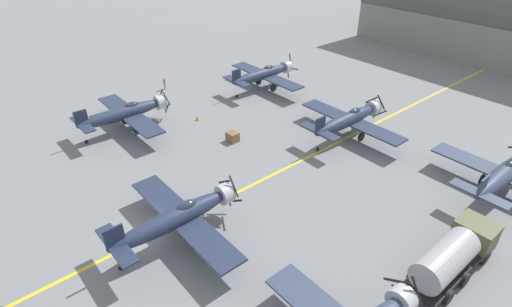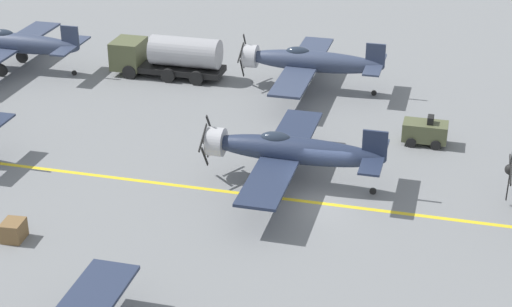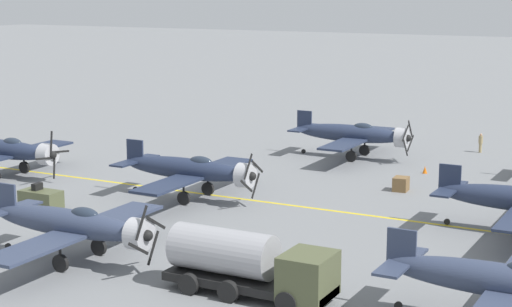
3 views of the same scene
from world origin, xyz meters
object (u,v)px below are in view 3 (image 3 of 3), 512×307
at_px(traffic_cone, 425,170).
at_px(airplane_far_right, 507,282).
at_px(ground_crew_walking, 481,142).
at_px(airplane_mid_left, 354,134).
at_px(supply_crate_by_tanker, 401,184).
at_px(airplane_mid_center, 191,170).
at_px(fuel_tanker, 249,264).
at_px(airplane_mid_right, 74,224).
at_px(tow_tractor, 41,199).
at_px(airplane_near_center, 5,150).

bearing_deg(traffic_cone, airplane_far_right, 23.13).
relative_size(airplane_far_right, ground_crew_walking, 7.31).
height_order(airplane_mid_left, ground_crew_walking, airplane_mid_left).
height_order(airplane_far_right, supply_crate_by_tanker, airplane_far_right).
height_order(airplane_mid_center, ground_crew_walking, airplane_mid_center).
xyz_separation_m(airplane_far_right, fuel_tanker, (1.53, -11.12, -0.50)).
xyz_separation_m(airplane_mid_center, ground_crew_walking, (-25.42, 12.94, -1.12)).
relative_size(airplane_mid_right, airplane_mid_left, 1.00).
height_order(airplane_mid_right, tow_tractor, airplane_mid_right).
xyz_separation_m(fuel_tanker, supply_crate_by_tanker, (-22.87, -0.48, -1.03)).
distance_m(airplane_mid_left, supply_crate_by_tanker, 11.70).
bearing_deg(airplane_mid_left, airplane_mid_right, -19.92).
distance_m(airplane_mid_center, fuel_tanker, 18.42).
height_order(airplane_mid_left, traffic_cone, airplane_mid_left).
bearing_deg(airplane_near_center, traffic_cone, 133.99).
height_order(airplane_mid_left, fuel_tanker, airplane_mid_left).
relative_size(airplane_mid_center, ground_crew_walking, 7.31).
xyz_separation_m(tow_tractor, ground_crew_walking, (-32.47, 19.62, 0.10)).
xyz_separation_m(airplane_mid_center, traffic_cone, (-15.13, 11.25, -1.74)).
distance_m(airplane_mid_center, supply_crate_by_tanker, 14.55).
bearing_deg(ground_crew_walking, supply_crate_by_tanker, -5.12).
height_order(airplane_mid_center, fuel_tanker, airplane_mid_center).
distance_m(airplane_mid_right, airplane_near_center, 22.18).
xyz_separation_m(airplane_near_center, ground_crew_walking, (-25.95, 28.80, -1.12)).
bearing_deg(supply_crate_by_tanker, airplane_mid_center, -52.33).
height_order(airplane_mid_left, tow_tractor, airplane_mid_left).
bearing_deg(ground_crew_walking, airplane_mid_left, -49.23).
bearing_deg(tow_tractor, airplane_mid_center, 136.56).
height_order(fuel_tanker, supply_crate_by_tanker, fuel_tanker).
xyz_separation_m(airplane_mid_right, traffic_cone, (-29.12, 9.47, -1.74)).
bearing_deg(airplane_far_right, fuel_tanker, -64.52).
relative_size(fuel_tanker, traffic_cone, 14.55).
bearing_deg(traffic_cone, airplane_mid_left, -112.87).
bearing_deg(airplane_mid_right, ground_crew_walking, 157.42).
distance_m(airplane_near_center, ground_crew_walking, 38.78).
bearing_deg(airplane_mid_right, airplane_near_center, -134.10).
relative_size(airplane_mid_right, supply_crate_by_tanker, 10.35).
height_order(airplane_near_center, ground_crew_walking, airplane_near_center).
distance_m(airplane_mid_left, fuel_tanker, 32.94).
xyz_separation_m(airplane_near_center, tow_tractor, (6.51, 9.18, -1.22)).
height_order(airplane_mid_right, supply_crate_by_tanker, airplane_mid_right).
bearing_deg(tow_tractor, ground_crew_walking, 148.86).
distance_m(airplane_mid_right, airplane_mid_center, 14.10).
bearing_deg(fuel_tanker, tow_tractor, -110.54).
distance_m(airplane_near_center, traffic_cone, 31.35).
distance_m(ground_crew_walking, supply_crate_by_tanker, 16.64).
distance_m(airplane_far_right, ground_crew_walking, 39.25).
bearing_deg(airplane_near_center, ground_crew_walking, 145.98).
distance_m(airplane_far_right, fuel_tanker, 11.23).
bearing_deg(airplane_near_center, airplane_mid_left, 146.50).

